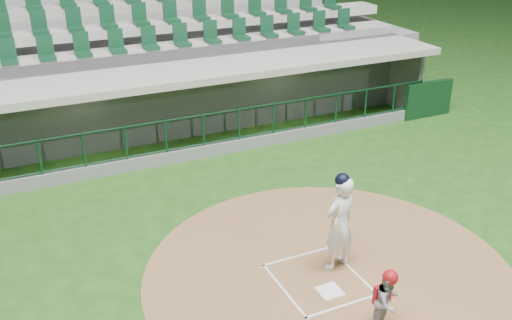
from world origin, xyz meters
The scene contains 8 objects.
ground centered at (0.00, 0.00, 0.00)m, with size 120.00×120.00×0.00m, color #1C4513.
dirt_circle centered at (0.30, -0.20, 0.01)m, with size 7.20×7.20×0.01m, color brown.
home_plate centered at (0.00, -0.70, 0.02)m, with size 0.43×0.43×0.02m, color white.
batter_box_chalk centered at (0.00, -0.30, 0.02)m, with size 1.55×1.80×0.01m.
dugout_structure centered at (0.15, 7.82, 0.96)m, with size 16.40×3.70×3.00m.
seating_deck centered at (0.00, 10.91, 1.42)m, with size 17.00×6.72×5.15m.
batter centered at (0.54, -0.07, 1.02)m, with size 0.94×0.96×2.04m.
catcher centered at (0.32, -1.92, 0.59)m, with size 0.64×0.56×1.17m.
Camera 1 is at (-4.83, -7.85, 6.63)m, focal length 40.00 mm.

